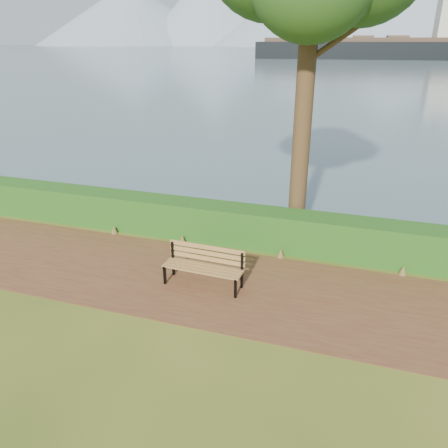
% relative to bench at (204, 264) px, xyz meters
% --- Properties ---
extents(ground, '(140.00, 140.00, 0.00)m').
position_rel_bench_xyz_m(ground, '(-0.22, -0.23, -0.52)').
color(ground, '#3D5217').
rests_on(ground, ground).
extents(path, '(40.00, 3.40, 0.01)m').
position_rel_bench_xyz_m(path, '(-0.22, 0.07, -0.51)').
color(path, '#5C2D1F').
rests_on(path, ground).
extents(hedge, '(32.00, 0.85, 1.00)m').
position_rel_bench_xyz_m(hedge, '(-0.22, 2.37, -0.02)').
color(hedge, '#1A4212').
rests_on(hedge, ground).
extents(water, '(700.00, 510.00, 0.00)m').
position_rel_bench_xyz_m(water, '(-0.22, 259.77, -0.51)').
color(water, '#415969').
rests_on(water, ground).
extents(mountains, '(585.00, 190.00, 70.00)m').
position_rel_bench_xyz_m(mountains, '(-9.39, 405.82, 27.18)').
color(mountains, '#7F92AA').
rests_on(mountains, ground).
extents(bench, '(1.82, 0.60, 0.90)m').
position_rel_bench_xyz_m(bench, '(0.00, 0.00, 0.00)').
color(bench, black).
rests_on(bench, ground).
extents(cargo_ship, '(63.30, 14.50, 19.05)m').
position_rel_bench_xyz_m(cargo_ship, '(3.73, 128.50, 2.32)').
color(cargo_ship, black).
rests_on(cargo_ship, ground).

